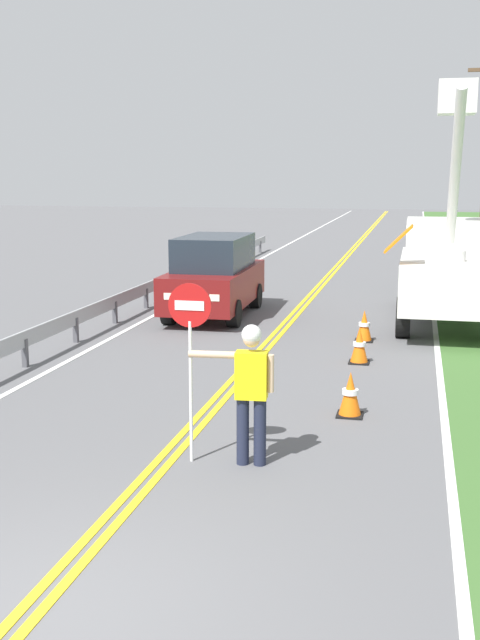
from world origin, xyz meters
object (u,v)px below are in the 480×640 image
at_px(stop_sign_paddle, 190,332).
at_px(traffic_cone_tail, 364,326).
at_px(flagger_worker, 251,385).
at_px(utility_bucket_truck, 449,264).
at_px(oncoming_suv_nearest, 215,276).
at_px(traffic_cone_mid, 359,346).
at_px(traffic_cone_lead, 350,395).

distance_m(stop_sign_paddle, traffic_cone_tail, 8.18).
height_order(flagger_worker, stop_sign_paddle, stop_sign_paddle).
bearing_deg(traffic_cone_tail, stop_sign_paddle, -101.97).
xyz_separation_m(utility_bucket_truck, oncoming_suv_nearest, (-5.93, -0.83, -0.37)).
distance_m(stop_sign_paddle, traffic_cone_mid, 6.23).
height_order(oncoming_suv_nearest, traffic_cone_mid, oncoming_suv_nearest).
xyz_separation_m(utility_bucket_truck, traffic_cone_mid, (-1.83, -5.23, -1.09)).
relative_size(flagger_worker, traffic_cone_mid, 2.61).
bearing_deg(flagger_worker, oncoming_suv_nearest, 107.22).
bearing_deg(utility_bucket_truck, flagger_worker, -104.20).
height_order(utility_bucket_truck, traffic_cone_tail, utility_bucket_truck).
distance_m(oncoming_suv_nearest, traffic_cone_tail, 4.73).
relative_size(stop_sign_paddle, traffic_cone_lead, 3.33).
relative_size(oncoming_suv_nearest, traffic_cone_mid, 6.63).
height_order(utility_bucket_truck, traffic_cone_lead, utility_bucket_truck).
relative_size(stop_sign_paddle, traffic_cone_tail, 3.33).
relative_size(stop_sign_paddle, oncoming_suv_nearest, 0.50).
height_order(oncoming_suv_nearest, traffic_cone_lead, oncoming_suv_nearest).
bearing_deg(traffic_cone_mid, stop_sign_paddle, -106.45).
height_order(oncoming_suv_nearest, traffic_cone_tail, oncoming_suv_nearest).
xyz_separation_m(stop_sign_paddle, traffic_cone_tail, (1.67, 7.89, -1.37)).
height_order(stop_sign_paddle, traffic_cone_tail, stop_sign_paddle).
bearing_deg(flagger_worker, utility_bucket_truck, 75.80).
bearing_deg(utility_bucket_truck, stop_sign_paddle, -107.79).
relative_size(traffic_cone_mid, traffic_cone_tail, 1.00).
height_order(stop_sign_paddle, utility_bucket_truck, utility_bucket_truck).
bearing_deg(stop_sign_paddle, flagger_worker, 4.79).
xyz_separation_m(traffic_cone_mid, traffic_cone_tail, (-0.05, 2.07, 0.00)).
distance_m(flagger_worker, oncoming_suv_nearest, 10.64).
height_order(traffic_cone_mid, traffic_cone_tail, same).
bearing_deg(traffic_cone_mid, utility_bucket_truck, 70.73).
bearing_deg(utility_bucket_truck, traffic_cone_tail, -120.67).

